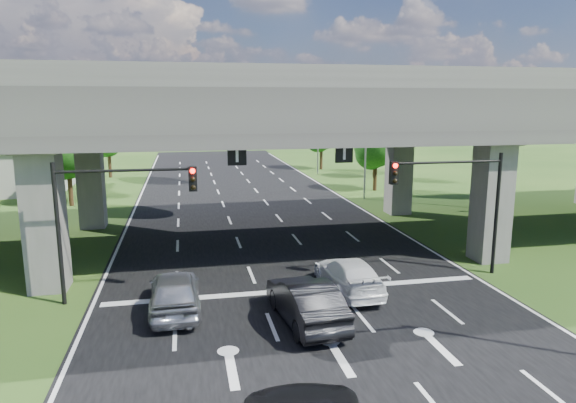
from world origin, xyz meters
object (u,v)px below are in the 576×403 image
object	(u,v)px
signal_left	(112,205)
car_white	(349,275)
car_dark	(306,301)
streetlight_beyond	(315,124)
streetlight_far	(362,132)
signal_right	(458,192)
car_silver	(175,291)

from	to	relation	value
signal_left	car_white	size ratio (longest dim) A/B	1.18
car_dark	car_white	size ratio (longest dim) A/B	1.01
signal_left	streetlight_beyond	world-z (taller)	streetlight_beyond
streetlight_beyond	signal_left	bearing A→B (deg)	-116.43
streetlight_far	car_dark	xyz separation A→B (m)	(-10.56, -23.85, -4.96)
streetlight_far	streetlight_beyond	world-z (taller)	same
car_white	signal_right	bearing A→B (deg)	-171.99
car_dark	car_white	xyz separation A→B (m)	(2.66, 2.85, -0.11)
signal_left	streetlight_far	size ratio (longest dim) A/B	0.60
car_dark	car_white	bearing A→B (deg)	-138.73
signal_right	car_white	size ratio (longest dim) A/B	1.18
streetlight_far	streetlight_beyond	xyz separation A→B (m)	(0.00, 16.00, 0.00)
signal_right	car_dark	xyz separation A→B (m)	(-8.29, -3.79, -3.30)
streetlight_beyond	car_white	distance (m)	38.17
car_white	streetlight_far	bearing A→B (deg)	-112.12
signal_left	streetlight_far	bearing A→B (deg)	48.22
car_silver	car_dark	bearing A→B (deg)	156.52
signal_left	signal_right	bearing A→B (deg)	0.00
signal_left	car_dark	bearing A→B (deg)	-27.28
streetlight_beyond	car_silver	xyz separation A→B (m)	(-15.50, -37.77, -4.97)
signal_left	streetlight_far	xyz separation A→B (m)	(17.92, 20.06, 1.66)
streetlight_beyond	car_dark	size ratio (longest dim) A/B	1.93
streetlight_beyond	car_dark	world-z (taller)	streetlight_beyond
signal_right	car_silver	world-z (taller)	signal_right
signal_left	car_white	bearing A→B (deg)	-5.38
signal_left	streetlight_beyond	distance (m)	40.30
signal_right	streetlight_far	size ratio (longest dim) A/B	0.60
car_silver	car_dark	world-z (taller)	car_dark
signal_right	car_white	world-z (taller)	signal_right
streetlight_far	streetlight_beyond	bearing A→B (deg)	90.00
streetlight_far	car_silver	size ratio (longest dim) A/B	2.01
streetlight_beyond	car_silver	distance (m)	41.13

